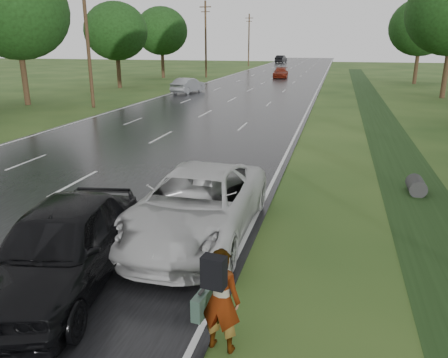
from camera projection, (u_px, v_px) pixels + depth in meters
The scene contains 18 objects.
road at pixel (259, 86), 49.54m from camera, with size 14.00×180.00×0.04m, color black.
edge_stripe_east at pixel (319, 87), 47.93m from camera, with size 0.12×180.00×0.01m, color silver.
edge_stripe_west at pixel (202, 84), 51.13m from camera, with size 0.12×180.00×0.01m, color silver.
center_line at pixel (259, 85), 49.53m from camera, with size 0.12×180.00×0.01m, color silver.
drainage_ditch at pixel (389, 138), 22.52m from camera, with size 2.20×120.00×0.56m.
utility_pole_mid at pixel (87, 36), 31.69m from camera, with size 1.60×0.26×10.00m.
utility_pole_far at pixel (206, 38), 59.40m from camera, with size 1.60×0.26×10.00m.
utility_pole_distant at pixel (249, 39), 87.10m from camera, with size 1.60×0.26×10.00m.
tree_east_f at pixel (421, 27), 49.94m from camera, with size 7.20×7.20×9.62m.
tree_west_c at pixel (16, 12), 32.55m from camera, with size 7.80×7.80×10.43m.
tree_west_d at pixel (116, 31), 45.62m from camera, with size 6.60×6.60×8.80m.
tree_west_f at pixel (161, 31), 58.59m from camera, with size 7.00×7.00×9.29m.
pedestrian at pixel (219, 299), 6.89m from camera, with size 0.84×0.80×1.80m.
white_pickup at pixel (197, 204), 11.03m from camera, with size 2.77×6.00×1.67m, color #BCBCBC.
dark_sedan at pixel (61, 245), 8.69m from camera, with size 2.09×5.19×1.77m, color black.
silver_sedan at pixel (188, 85), 42.11m from camera, with size 1.51×4.33×1.43m, color gray.
far_car_red at pixel (281, 73), 59.71m from camera, with size 1.89×4.65×1.35m, color maroon.
far_car_dark at pixel (281, 59), 101.69m from camera, with size 1.79×5.12×1.69m, color black.
Camera 1 is at (8.74, -4.83, 4.81)m, focal length 35.00 mm.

